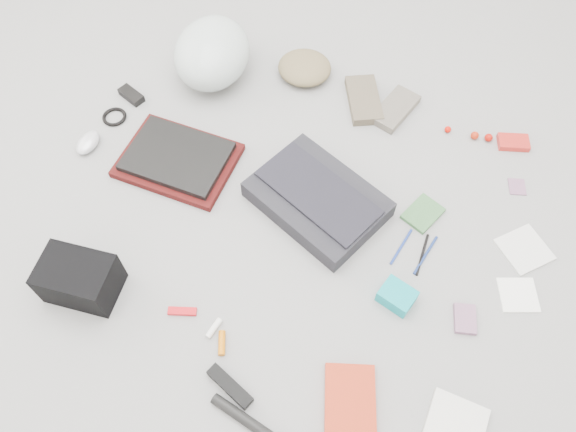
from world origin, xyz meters
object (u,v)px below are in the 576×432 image
(book_red, at_px, (350,402))
(laptop, at_px, (177,156))
(accordion_wallet, at_px, (397,296))
(bike_helmet, at_px, (212,53))
(messenger_bag, at_px, (317,199))
(camera_bag, at_px, (80,279))

(book_red, bearing_deg, laptop, 126.68)
(book_red, relative_size, accordion_wallet, 2.04)
(laptop, relative_size, book_red, 1.63)
(accordion_wallet, bearing_deg, bike_helmet, 160.10)
(messenger_bag, relative_size, camera_bag, 1.96)
(messenger_bag, bearing_deg, laptop, -155.72)
(messenger_bag, distance_m, laptop, 0.49)
(camera_bag, bearing_deg, laptop, 78.63)
(messenger_bag, height_order, accordion_wallet, messenger_bag)
(accordion_wallet, bearing_deg, laptop, -178.67)
(messenger_bag, relative_size, bike_helmet, 1.20)
(messenger_bag, height_order, laptop, messenger_bag)
(camera_bag, relative_size, accordion_wallet, 2.10)
(camera_bag, distance_m, book_red, 0.83)
(laptop, distance_m, book_red, 0.95)
(messenger_bag, bearing_deg, camera_bag, -112.72)
(camera_bag, height_order, accordion_wallet, camera_bag)
(camera_bag, xyz_separation_m, book_red, (0.82, -0.03, -0.06))
(laptop, bearing_deg, messenger_bag, 1.77)
(messenger_bag, relative_size, laptop, 1.24)
(bike_helmet, distance_m, book_red, 1.28)
(camera_bag, bearing_deg, bike_helmet, 84.74)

